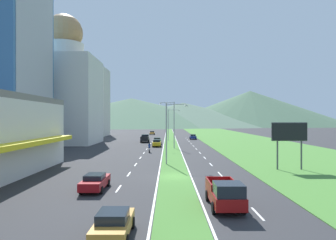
{
  "coord_description": "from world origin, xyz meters",
  "views": [
    {
      "loc": [
        -0.72,
        -32.77,
        6.17
      ],
      "look_at": [
        -0.81,
        40.02,
        5.93
      ],
      "focal_mm": 32.93,
      "sensor_mm": 36.0,
      "label": 1
    }
  ],
  "objects_px": {
    "car_0": "(153,133)",
    "pickup_truck_0": "(225,194)",
    "car_5": "(96,181)",
    "motorcycle_rider": "(150,148)",
    "street_lamp_near": "(169,129)",
    "pickup_truck_1": "(145,138)",
    "car_1": "(193,137)",
    "billboard_roadside": "(290,135)",
    "car_2": "(157,143)",
    "car_3": "(114,224)",
    "street_lamp_far": "(170,122)",
    "car_4": "(158,141)",
    "street_lamp_mid": "(173,122)"
  },
  "relations": [
    {
      "from": "billboard_roadside",
      "to": "car_1",
      "type": "height_order",
      "value": "billboard_roadside"
    },
    {
      "from": "car_5",
      "to": "car_4",
      "type": "bearing_deg",
      "value": -4.33
    },
    {
      "from": "street_lamp_near",
      "to": "car_2",
      "type": "relative_size",
      "value": 2.03
    },
    {
      "from": "street_lamp_far",
      "to": "car_3",
      "type": "height_order",
      "value": "street_lamp_far"
    },
    {
      "from": "car_1",
      "to": "pickup_truck_0",
      "type": "bearing_deg",
      "value": -2.89
    },
    {
      "from": "car_0",
      "to": "car_2",
      "type": "xyz_separation_m",
      "value": [
        3.74,
        -53.06,
        0.06
      ]
    },
    {
      "from": "car_0",
      "to": "car_4",
      "type": "distance_m",
      "value": 46.39
    },
    {
      "from": "street_lamp_far",
      "to": "billboard_roadside",
      "type": "relative_size",
      "value": 1.54
    },
    {
      "from": "car_2",
      "to": "car_5",
      "type": "bearing_deg",
      "value": 174.81
    },
    {
      "from": "car_0",
      "to": "pickup_truck_0",
      "type": "distance_m",
      "value": 100.92
    },
    {
      "from": "car_1",
      "to": "motorcycle_rider",
      "type": "xyz_separation_m",
      "value": [
        -11.02,
        -36.72,
        -0.03
      ]
    },
    {
      "from": "street_lamp_far",
      "to": "motorcycle_rider",
      "type": "xyz_separation_m",
      "value": [
        -3.9,
        -29.83,
        -4.44
      ]
    },
    {
      "from": "street_lamp_mid",
      "to": "street_lamp_far",
      "type": "bearing_deg",
      "value": 91.19
    },
    {
      "from": "motorcycle_rider",
      "to": "car_4",
      "type": "bearing_deg",
      "value": -2.47
    },
    {
      "from": "street_lamp_near",
      "to": "car_2",
      "type": "bearing_deg",
      "value": 95.66
    },
    {
      "from": "car_4",
      "to": "car_5",
      "type": "relative_size",
      "value": 0.87
    },
    {
      "from": "street_lamp_mid",
      "to": "car_5",
      "type": "relative_size",
      "value": 2.04
    },
    {
      "from": "car_1",
      "to": "car_5",
      "type": "relative_size",
      "value": 0.9
    },
    {
      "from": "car_2",
      "to": "car_5",
      "type": "height_order",
      "value": "car_2"
    },
    {
      "from": "billboard_roadside",
      "to": "pickup_truck_1",
      "type": "bearing_deg",
      "value": 114.87
    },
    {
      "from": "car_1",
      "to": "car_3",
      "type": "relative_size",
      "value": 1.01
    },
    {
      "from": "car_3",
      "to": "pickup_truck_0",
      "type": "distance_m",
      "value": 8.58
    },
    {
      "from": "street_lamp_near",
      "to": "car_5",
      "type": "xyz_separation_m",
      "value": [
        -6.47,
        -15.0,
        -4.11
      ]
    },
    {
      "from": "car_3",
      "to": "pickup_truck_1",
      "type": "xyz_separation_m",
      "value": [
        -3.31,
        66.14,
        0.25
      ]
    },
    {
      "from": "billboard_roadside",
      "to": "street_lamp_far",
      "type": "bearing_deg",
      "value": 106.08
    },
    {
      "from": "street_lamp_near",
      "to": "street_lamp_far",
      "type": "height_order",
      "value": "street_lamp_far"
    },
    {
      "from": "street_lamp_far",
      "to": "car_5",
      "type": "relative_size",
      "value": 1.86
    },
    {
      "from": "car_0",
      "to": "pickup_truck_0",
      "type": "bearing_deg",
      "value": -174.2
    },
    {
      "from": "street_lamp_near",
      "to": "pickup_truck_1",
      "type": "xyz_separation_m",
      "value": [
        -6.3,
        40.43,
        -3.87
      ]
    },
    {
      "from": "street_lamp_mid",
      "to": "billboard_roadside",
      "type": "relative_size",
      "value": 1.69
    },
    {
      "from": "street_lamp_mid",
      "to": "car_4",
      "type": "bearing_deg",
      "value": 107.51
    },
    {
      "from": "car_5",
      "to": "motorcycle_rider",
      "type": "distance_m",
      "value": 30.14
    },
    {
      "from": "car_2",
      "to": "car_0",
      "type": "bearing_deg",
      "value": 4.03
    },
    {
      "from": "street_lamp_far",
      "to": "billboard_roadside",
      "type": "distance_m",
      "value": 51.36
    },
    {
      "from": "street_lamp_far",
      "to": "pickup_truck_1",
      "type": "distance_m",
      "value": 8.98
    },
    {
      "from": "car_0",
      "to": "street_lamp_mid",
      "type": "bearing_deg",
      "value": -172.88
    },
    {
      "from": "street_lamp_far",
      "to": "car_2",
      "type": "distance_m",
      "value": 18.69
    },
    {
      "from": "street_lamp_near",
      "to": "billboard_roadside",
      "type": "distance_m",
      "value": 15.24
    },
    {
      "from": "street_lamp_far",
      "to": "pickup_truck_1",
      "type": "relative_size",
      "value": 1.65
    },
    {
      "from": "car_3",
      "to": "pickup_truck_1",
      "type": "bearing_deg",
      "value": 2.86
    },
    {
      "from": "motorcycle_rider",
      "to": "car_0",
      "type": "bearing_deg",
      "value": 2.48
    },
    {
      "from": "street_lamp_far",
      "to": "car_1",
      "type": "xyz_separation_m",
      "value": [
        7.11,
        6.89,
        -4.42
      ]
    },
    {
      "from": "billboard_roadside",
      "to": "car_1",
      "type": "relative_size",
      "value": 1.34
    },
    {
      "from": "billboard_roadside",
      "to": "car_3",
      "type": "height_order",
      "value": "billboard_roadside"
    },
    {
      "from": "car_0",
      "to": "car_3",
      "type": "relative_size",
      "value": 0.96
    },
    {
      "from": "street_lamp_mid",
      "to": "car_0",
      "type": "relative_size",
      "value": 2.39
    },
    {
      "from": "street_lamp_mid",
      "to": "car_1",
      "type": "xyz_separation_m",
      "value": [
        6.65,
        29.3,
        -4.84
      ]
    },
    {
      "from": "car_1",
      "to": "car_5",
      "type": "bearing_deg",
      "value": -11.77
    },
    {
      "from": "car_3",
      "to": "car_4",
      "type": "distance_m",
      "value": 59.41
    },
    {
      "from": "pickup_truck_1",
      "to": "billboard_roadside",
      "type": "bearing_deg",
      "value": -155.13
    }
  ]
}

